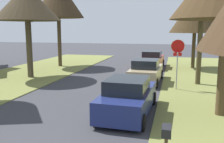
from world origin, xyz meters
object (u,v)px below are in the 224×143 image
(parked_sedan_navy, at_px, (128,97))
(parked_sedan_tan, at_px, (146,72))
(curbside_mailbox, at_px, (166,137))
(street_tree_left_mid_b, at_px, (27,3))
(stop_sign_far, at_px, (178,53))
(parked_sedan_red, at_px, (152,60))
(street_tree_right_far, at_px, (195,13))

(parked_sedan_navy, height_order, parked_sedan_tan, same)
(parked_sedan_navy, bearing_deg, curbside_mailbox, -69.08)
(street_tree_left_mid_b, bearing_deg, stop_sign_far, -7.47)
(parked_sedan_navy, relative_size, parked_sedan_red, 1.00)
(stop_sign_far, distance_m, street_tree_left_mid_b, 11.09)
(parked_sedan_navy, relative_size, curbside_mailbox, 3.52)
(stop_sign_far, distance_m, street_tree_right_far, 9.46)
(stop_sign_far, height_order, street_tree_left_mid_b, street_tree_left_mid_b)
(stop_sign_far, height_order, parked_sedan_tan, stop_sign_far)
(parked_sedan_tan, height_order, curbside_mailbox, parked_sedan_tan)
(parked_sedan_tan, distance_m, parked_sedan_red, 6.81)
(street_tree_left_mid_b, bearing_deg, street_tree_right_far, 32.05)
(street_tree_right_far, distance_m, parked_sedan_tan, 8.99)
(parked_sedan_tan, bearing_deg, curbside_mailbox, -81.46)
(parked_sedan_tan, distance_m, curbside_mailbox, 11.38)
(street_tree_left_mid_b, height_order, parked_sedan_navy, street_tree_left_mid_b)
(street_tree_right_far, bearing_deg, curbside_mailbox, -95.64)
(parked_sedan_tan, bearing_deg, parked_sedan_red, 91.51)
(street_tree_right_far, relative_size, parked_sedan_red, 1.49)
(street_tree_right_far, bearing_deg, street_tree_left_mid_b, -147.95)
(parked_sedan_navy, xyz_separation_m, parked_sedan_red, (-0.16, 13.59, 0.00))
(street_tree_right_far, distance_m, parked_sedan_navy, 14.95)
(stop_sign_far, xyz_separation_m, street_tree_left_mid_b, (-10.52, 1.38, 3.21))
(parked_sedan_navy, xyz_separation_m, curbside_mailbox, (1.71, -4.47, 0.33))
(curbside_mailbox, bearing_deg, street_tree_right_far, 84.36)
(stop_sign_far, relative_size, parked_sedan_tan, 0.66)
(curbside_mailbox, bearing_deg, street_tree_left_mid_b, 133.32)
(street_tree_right_far, xyz_separation_m, parked_sedan_tan, (-3.50, -7.12, -4.23))
(street_tree_right_far, relative_size, parked_sedan_navy, 1.49)
(parked_sedan_red, bearing_deg, parked_sedan_tan, -88.49)
(stop_sign_far, height_order, street_tree_right_far, street_tree_right_far)
(street_tree_left_mid_b, height_order, parked_sedan_tan, street_tree_left_mid_b)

